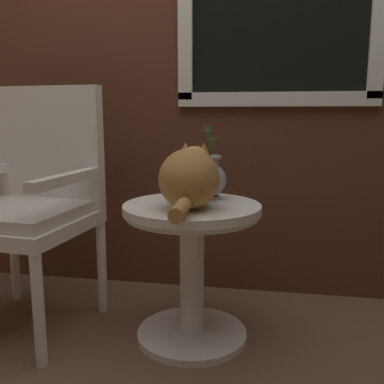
# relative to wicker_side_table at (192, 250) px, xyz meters

# --- Properties ---
(ground_plane) EXTENTS (6.00, 6.00, 0.00)m
(ground_plane) POSITION_rel_wicker_side_table_xyz_m (-0.13, -0.12, -0.39)
(ground_plane) COLOR brown
(back_wall) EXTENTS (4.00, 0.07, 2.60)m
(back_wall) POSITION_rel_wicker_side_table_xyz_m (-0.11, 0.57, 0.92)
(back_wall) COLOR #562D1E
(back_wall) RESTS_ON ground_plane
(wicker_side_table) EXTENTS (0.56, 0.56, 0.58)m
(wicker_side_table) POSITION_rel_wicker_side_table_xyz_m (0.00, 0.00, 0.00)
(wicker_side_table) COLOR silver
(wicker_side_table) RESTS_ON ground_plane
(wicker_chair) EXTENTS (0.59, 0.59, 1.06)m
(wicker_chair) POSITION_rel_wicker_side_table_xyz_m (-0.73, 0.05, 0.19)
(wicker_chair) COLOR silver
(wicker_chair) RESTS_ON ground_plane
(cat) EXTENTS (0.24, 0.57, 0.24)m
(cat) POSITION_rel_wicker_side_table_xyz_m (0.00, -0.06, 0.31)
(cat) COLOR #AD7A3D
(cat) RESTS_ON wicker_side_table
(pewter_vase_with_ivy) EXTENTS (0.14, 0.14, 0.31)m
(pewter_vase_with_ivy) POSITION_rel_wicker_side_table_xyz_m (0.05, 0.12, 0.29)
(pewter_vase_with_ivy) COLOR #99999E
(pewter_vase_with_ivy) RESTS_ON wicker_side_table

